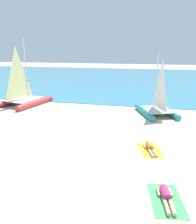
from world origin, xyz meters
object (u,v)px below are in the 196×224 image
Objects in this scene: towel_middle at (150,150)px; towel_right at (166,200)px; sailboat_teal at (157,106)px; sunbather_right at (166,196)px; sunbather_middle at (150,148)px; sailboat_red at (24,95)px.

towel_right is (0.57, -3.97, 0.00)m from towel_middle.
towel_right is at bearing -110.49° from sailboat_teal.
sailboat_teal is 10.77m from sunbather_right.
towel_middle is at bearing 89.44° from sunbather_right.
sunbather_middle is at bearing -115.07° from sailboat_teal.
sailboat_teal is 6.83m from sunbather_middle.
sailboat_red is at bearing 137.47° from towel_right.
towel_middle is (11.85, -7.42, -0.90)m from sailboat_red.
sailboat_teal is 3.21× the size of sunbather_middle.
towel_right is at bearing -81.87° from towel_middle.
sailboat_red reaches higher than towel_right.
sunbather_right is (0.57, -3.97, 0.00)m from sunbather_middle.
towel_right is (0.11, -10.81, -0.74)m from sailboat_teal.
sailboat_red is at bearing 128.93° from sunbather_right.
towel_middle is at bearing -20.46° from sailboat_red.
sunbather_middle is at bearing 89.56° from sunbather_right.
sunbather_middle is 0.82× the size of towel_right.
sunbather_middle is (11.83, -7.36, -0.78)m from sailboat_red.
towel_right is at bearing -90.00° from sunbather_right.
towel_middle is 4.01m from towel_right.
sailboat_teal is at bearing 90.59° from towel_right.
sailboat_red reaches higher than sunbather_middle.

